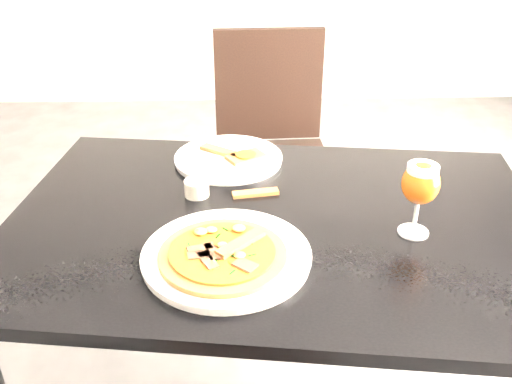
{
  "coord_description": "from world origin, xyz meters",
  "views": [
    {
      "loc": [
        0.15,
        -0.93,
        1.42
      ],
      "look_at": [
        0.19,
        0.13,
        0.83
      ],
      "focal_mm": 40.0,
      "sensor_mm": 36.0,
      "label": 1
    }
  ],
  "objects_px": {
    "dining_table": "(274,251)",
    "beer_glass": "(421,184)",
    "pizza": "(223,254)",
    "chair_far": "(271,148)"
  },
  "relations": [
    {
      "from": "dining_table",
      "to": "pizza",
      "type": "bearing_deg",
      "value": -116.2
    },
    {
      "from": "dining_table",
      "to": "beer_glass",
      "type": "xyz_separation_m",
      "value": [
        0.29,
        -0.07,
        0.21
      ]
    },
    {
      "from": "dining_table",
      "to": "chair_far",
      "type": "relative_size",
      "value": 1.38
    },
    {
      "from": "chair_far",
      "to": "pizza",
      "type": "height_order",
      "value": "chair_far"
    },
    {
      "from": "chair_far",
      "to": "dining_table",
      "type": "bearing_deg",
      "value": -95.29
    },
    {
      "from": "pizza",
      "to": "beer_glass",
      "type": "bearing_deg",
      "value": 14.09
    },
    {
      "from": "dining_table",
      "to": "pizza",
      "type": "distance_m",
      "value": 0.24
    },
    {
      "from": "dining_table",
      "to": "beer_glass",
      "type": "height_order",
      "value": "beer_glass"
    },
    {
      "from": "pizza",
      "to": "chair_far",
      "type": "bearing_deg",
      "value": 81.59
    },
    {
      "from": "beer_glass",
      "to": "chair_far",
      "type": "bearing_deg",
      "value": 104.66
    }
  ]
}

